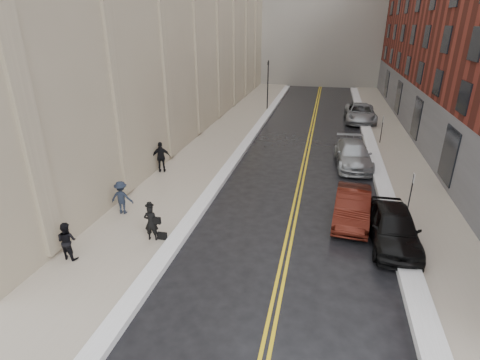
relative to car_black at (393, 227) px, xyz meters
The scene contains 18 objects.
ground 8.59m from the car_black, 142.70° to the right, with size 160.00×160.00×0.00m, color black.
sidewalk_left 15.66m from the car_black, 136.24° to the left, with size 4.00×64.00×0.15m, color gray.
sidewalk_right 11.07m from the car_black, 78.51° to the left, with size 3.00×64.00×0.15m, color gray.
lane_stripe_a 11.72m from the car_black, 112.22° to the left, with size 0.12×64.00×0.01m, color gold.
lane_stripe_b 11.63m from the car_black, 111.12° to the left, with size 0.12×64.00×0.01m, color gold.
snow_ridge_left 14.09m from the car_black, 129.75° to the left, with size 0.70×60.80×0.26m, color white.
snow_ridge_right 10.85m from the car_black, 88.15° to the left, with size 0.85×60.80×0.30m, color white.
traffic_signal 26.64m from the car_black, 110.74° to the left, with size 0.18×0.15×5.20m.
parking_sign_near 3.08m from the car_black, 68.69° to the left, with size 0.06×0.35×2.23m.
parking_sign_far 14.87m from the car_black, 85.76° to the left, with size 0.06×0.35×2.23m.
car_black is the anchor object (origin of this frame).
car_maroon 2.36m from the car_black, 132.68° to the left, with size 1.57×4.49×1.48m, color #3F120B.
car_silver_near 9.58m from the car_black, 97.26° to the left, with size 2.16×5.31×1.54m, color #999CA0.
car_silver_far 22.07m from the car_black, 90.00° to the left, with size 2.75×5.96×1.66m, color #95989D.
pedestrian_main 10.25m from the car_black, 167.42° to the right, with size 0.59×0.39×1.62m, color black.
pedestrian_a 13.28m from the car_black, 161.37° to the right, with size 0.76×0.60×1.57m, color black.
pedestrian_b 12.45m from the car_black, behind, with size 1.08×0.62×1.67m, color black.
pedestrian_c 13.90m from the car_black, 157.73° to the left, with size 1.12×0.47×1.92m, color black.
Camera 1 is at (3.58, -9.70, 8.75)m, focal length 28.00 mm.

